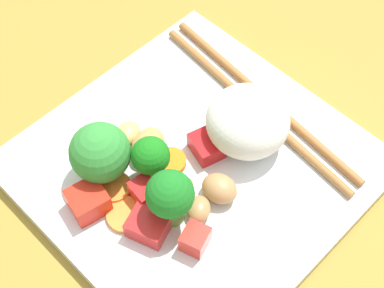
{
  "coord_description": "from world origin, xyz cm",
  "views": [
    {
      "loc": [
        -19.07,
        -17.39,
        42.73
      ],
      "look_at": [
        0.22,
        0.52,
        3.33
      ],
      "focal_mm": 53.41,
      "sensor_mm": 36.0,
      "label": 1
    }
  ],
  "objects_px": {
    "rice_mound": "(248,121)",
    "carrot_slice_3": "(171,162)",
    "chopstick_pair": "(256,100)",
    "broccoli_floret_0": "(150,158)",
    "square_plate": "(195,166)"
  },
  "relations": [
    {
      "from": "carrot_slice_3",
      "to": "chopstick_pair",
      "type": "distance_m",
      "value": 0.1
    },
    {
      "from": "chopstick_pair",
      "to": "broccoli_floret_0",
      "type": "bearing_deg",
      "value": 91.17
    },
    {
      "from": "square_plate",
      "to": "chopstick_pair",
      "type": "relative_size",
      "value": 1.09
    },
    {
      "from": "rice_mound",
      "to": "carrot_slice_3",
      "type": "height_order",
      "value": "rice_mound"
    },
    {
      "from": "rice_mound",
      "to": "chopstick_pair",
      "type": "height_order",
      "value": "rice_mound"
    },
    {
      "from": "rice_mound",
      "to": "carrot_slice_3",
      "type": "relative_size",
      "value": 2.75
    },
    {
      "from": "square_plate",
      "to": "broccoli_floret_0",
      "type": "xyz_separation_m",
      "value": [
        -0.03,
        0.02,
        0.04
      ]
    },
    {
      "from": "square_plate",
      "to": "broccoli_floret_0",
      "type": "distance_m",
      "value": 0.05
    },
    {
      "from": "broccoli_floret_0",
      "to": "carrot_slice_3",
      "type": "xyz_separation_m",
      "value": [
        0.02,
        -0.0,
        -0.03
      ]
    },
    {
      "from": "rice_mound",
      "to": "broccoli_floret_0",
      "type": "height_order",
      "value": "rice_mound"
    },
    {
      "from": "broccoli_floret_0",
      "to": "chopstick_pair",
      "type": "distance_m",
      "value": 0.12
    },
    {
      "from": "square_plate",
      "to": "carrot_slice_3",
      "type": "distance_m",
      "value": 0.02
    },
    {
      "from": "rice_mound",
      "to": "broccoli_floret_0",
      "type": "xyz_separation_m",
      "value": [
        -0.08,
        0.03,
        0.0
      ]
    },
    {
      "from": "rice_mound",
      "to": "carrot_slice_3",
      "type": "xyz_separation_m",
      "value": [
        -0.06,
        0.03,
        -0.02
      ]
    },
    {
      "from": "rice_mound",
      "to": "carrot_slice_3",
      "type": "distance_m",
      "value": 0.07
    }
  ]
}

